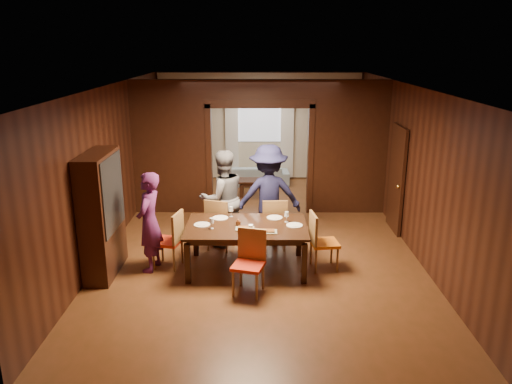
{
  "coord_description": "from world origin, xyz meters",
  "views": [
    {
      "loc": [
        -0.03,
        -9.0,
        3.62
      ],
      "look_at": [
        -0.07,
        -0.4,
        1.05
      ],
      "focal_mm": 35.0,
      "sensor_mm": 36.0,
      "label": 1
    }
  ],
  "objects_px": {
    "person_grey": "(223,199)",
    "coffee_table": "(255,188)",
    "chair_far_r": "(274,223)",
    "person_navy": "(268,196)",
    "chair_near": "(248,264)",
    "chair_left": "(167,240)",
    "chair_far_l": "(221,223)",
    "sofa": "(256,175)",
    "dining_table": "(247,247)",
    "chair_right": "(325,241)",
    "hutch": "(102,215)",
    "person_purple": "(149,222)"
  },
  "relations": [
    {
      "from": "chair_far_r",
      "to": "chair_near",
      "type": "xyz_separation_m",
      "value": [
        -0.43,
        -1.75,
        0.0
      ]
    },
    {
      "from": "person_grey",
      "to": "person_navy",
      "type": "distance_m",
      "value": 0.84
    },
    {
      "from": "chair_far_r",
      "to": "person_navy",
      "type": "bearing_deg",
      "value": -65.68
    },
    {
      "from": "person_grey",
      "to": "dining_table",
      "type": "height_order",
      "value": "person_grey"
    },
    {
      "from": "coffee_table",
      "to": "chair_far_l",
      "type": "relative_size",
      "value": 0.82
    },
    {
      "from": "chair_left",
      "to": "chair_right",
      "type": "bearing_deg",
      "value": 101.82
    },
    {
      "from": "dining_table",
      "to": "person_grey",
      "type": "bearing_deg",
      "value": 113.89
    },
    {
      "from": "chair_right",
      "to": "person_navy",
      "type": "bearing_deg",
      "value": 33.24
    },
    {
      "from": "coffee_table",
      "to": "chair_far_l",
      "type": "bearing_deg",
      "value": -100.1
    },
    {
      "from": "person_navy",
      "to": "chair_near",
      "type": "relative_size",
      "value": 1.95
    },
    {
      "from": "person_navy",
      "to": "dining_table",
      "type": "relative_size",
      "value": 0.96
    },
    {
      "from": "chair_right",
      "to": "chair_far_r",
      "type": "distance_m",
      "value": 1.19
    },
    {
      "from": "sofa",
      "to": "chair_far_r",
      "type": "relative_size",
      "value": 1.81
    },
    {
      "from": "hutch",
      "to": "chair_far_r",
      "type": "bearing_deg",
      "value": 20.31
    },
    {
      "from": "person_navy",
      "to": "chair_far_r",
      "type": "relative_size",
      "value": 1.95
    },
    {
      "from": "chair_far_l",
      "to": "chair_near",
      "type": "relative_size",
      "value": 1.0
    },
    {
      "from": "person_grey",
      "to": "sofa",
      "type": "height_order",
      "value": "person_grey"
    },
    {
      "from": "person_navy",
      "to": "hutch",
      "type": "distance_m",
      "value": 2.95
    },
    {
      "from": "person_grey",
      "to": "hutch",
      "type": "xyz_separation_m",
      "value": [
        -1.85,
        -1.19,
        0.1
      ]
    },
    {
      "from": "person_navy",
      "to": "dining_table",
      "type": "height_order",
      "value": "person_navy"
    },
    {
      "from": "person_navy",
      "to": "coffee_table",
      "type": "height_order",
      "value": "person_navy"
    },
    {
      "from": "person_grey",
      "to": "person_navy",
      "type": "relative_size",
      "value": 0.95
    },
    {
      "from": "chair_far_l",
      "to": "chair_left",
      "type": "bearing_deg",
      "value": 61.51
    },
    {
      "from": "person_grey",
      "to": "sofa",
      "type": "relative_size",
      "value": 1.03
    },
    {
      "from": "chair_left",
      "to": "chair_far_l",
      "type": "bearing_deg",
      "value": 146.43
    },
    {
      "from": "dining_table",
      "to": "sofa",
      "type": "bearing_deg",
      "value": 88.65
    },
    {
      "from": "person_grey",
      "to": "chair_far_r",
      "type": "xyz_separation_m",
      "value": [
        0.94,
        -0.16,
        -0.41
      ]
    },
    {
      "from": "person_grey",
      "to": "chair_right",
      "type": "relative_size",
      "value": 1.85
    },
    {
      "from": "coffee_table",
      "to": "chair_far_r",
      "type": "xyz_separation_m",
      "value": [
        0.38,
        -3.3,
        0.28
      ]
    },
    {
      "from": "chair_left",
      "to": "chair_right",
      "type": "distance_m",
      "value": 2.61
    },
    {
      "from": "chair_right",
      "to": "hutch",
      "type": "bearing_deg",
      "value": 85.19
    },
    {
      "from": "dining_table",
      "to": "chair_left",
      "type": "relative_size",
      "value": 2.04
    },
    {
      "from": "chair_left",
      "to": "person_navy",
      "type": "bearing_deg",
      "value": 133.67
    },
    {
      "from": "chair_left",
      "to": "dining_table",
      "type": "bearing_deg",
      "value": 100.19
    },
    {
      "from": "chair_near",
      "to": "chair_left",
      "type": "bearing_deg",
      "value": 161.26
    },
    {
      "from": "person_grey",
      "to": "coffee_table",
      "type": "xyz_separation_m",
      "value": [
        0.56,
        3.14,
        -0.7
      ]
    },
    {
      "from": "person_purple",
      "to": "person_navy",
      "type": "distance_m",
      "value": 2.25
    },
    {
      "from": "sofa",
      "to": "chair_left",
      "type": "xyz_separation_m",
      "value": [
        -1.45,
        -5.13,
        0.23
      ]
    },
    {
      "from": "chair_near",
      "to": "person_purple",
      "type": "bearing_deg",
      "value": 168.45
    },
    {
      "from": "chair_far_r",
      "to": "hutch",
      "type": "distance_m",
      "value": 3.01
    },
    {
      "from": "hutch",
      "to": "chair_left",
      "type": "bearing_deg",
      "value": 12.42
    },
    {
      "from": "chair_far_l",
      "to": "hutch",
      "type": "distance_m",
      "value": 2.14
    },
    {
      "from": "person_purple",
      "to": "person_navy",
      "type": "height_order",
      "value": "person_navy"
    },
    {
      "from": "person_purple",
      "to": "sofa",
      "type": "bearing_deg",
      "value": 171.24
    },
    {
      "from": "sofa",
      "to": "coffee_table",
      "type": "xyz_separation_m",
      "value": [
        -0.02,
        -1.02,
        -0.06
      ]
    },
    {
      "from": "person_grey",
      "to": "coffee_table",
      "type": "height_order",
      "value": "person_grey"
    },
    {
      "from": "chair_left",
      "to": "chair_far_l",
      "type": "height_order",
      "value": "same"
    },
    {
      "from": "person_grey",
      "to": "coffee_table",
      "type": "bearing_deg",
      "value": -124.65
    },
    {
      "from": "chair_near",
      "to": "coffee_table",
      "type": "bearing_deg",
      "value": 104.95
    },
    {
      "from": "person_navy",
      "to": "person_purple",
      "type": "bearing_deg",
      "value": 21.41
    }
  ]
}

